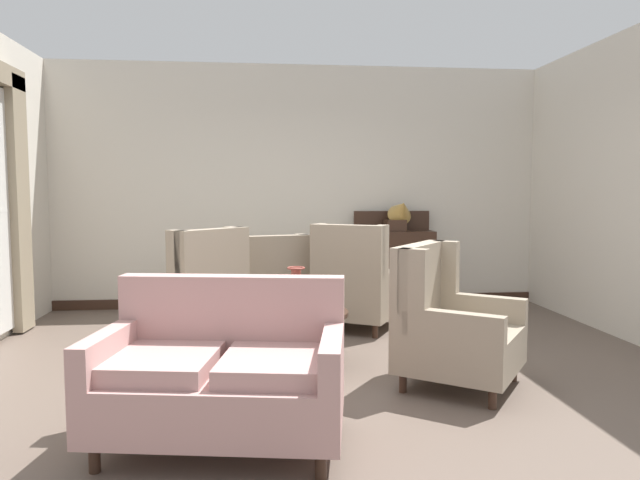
% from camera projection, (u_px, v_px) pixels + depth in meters
% --- Properties ---
extents(ground, '(8.51, 8.51, 0.00)m').
position_uv_depth(ground, '(327.00, 381.00, 4.35)').
color(ground, brown).
extents(wall_back, '(6.24, 0.08, 2.98)m').
position_uv_depth(wall_back, '(300.00, 187.00, 7.17)').
color(wall_back, silver).
rests_on(wall_back, ground).
extents(wall_right, '(0.08, 4.16, 2.98)m').
position_uv_depth(wall_right, '(636.00, 185.00, 5.42)').
color(wall_right, silver).
rests_on(wall_right, ground).
extents(baseboard_back, '(6.08, 0.03, 0.12)m').
position_uv_depth(baseboard_back, '(300.00, 301.00, 7.24)').
color(baseboard_back, '#382319').
rests_on(baseboard_back, ground).
extents(coffee_table, '(0.79, 0.79, 0.46)m').
position_uv_depth(coffee_table, '(300.00, 322.00, 4.69)').
color(coffee_table, '#382319').
rests_on(coffee_table, ground).
extents(porcelain_vase, '(0.17, 0.17, 0.36)m').
position_uv_depth(porcelain_vase, '(296.00, 292.00, 4.67)').
color(porcelain_vase, brown).
rests_on(porcelain_vase, coffee_table).
extents(settee, '(1.47, 1.01, 0.92)m').
position_uv_depth(settee, '(222.00, 375.00, 3.24)').
color(settee, tan).
rests_on(settee, ground).
extents(armchair_foreground_right, '(1.07, 1.11, 1.11)m').
position_uv_depth(armchair_foreground_right, '(356.00, 286.00, 5.94)').
color(armchair_foreground_right, gray).
rests_on(armchair_foreground_right, ground).
extents(armchair_beside_settee, '(0.98, 1.03, 0.98)m').
position_uv_depth(armchair_beside_settee, '(266.00, 285.00, 6.23)').
color(armchair_beside_settee, gray).
rests_on(armchair_beside_settee, ground).
extents(armchair_back_corner, '(1.12, 1.12, 1.04)m').
position_uv_depth(armchair_back_corner, '(450.00, 326.00, 4.24)').
color(armchair_back_corner, gray).
rests_on(armchair_back_corner, ground).
extents(armchair_near_sideboard, '(1.14, 1.14, 1.10)m').
position_uv_depth(armchair_near_sideboard, '(196.00, 296.00, 5.38)').
color(armchair_near_sideboard, gray).
rests_on(armchair_near_sideboard, ground).
extents(sideboard, '(0.95, 0.37, 1.19)m').
position_uv_depth(sideboard, '(394.00, 264.00, 7.07)').
color(sideboard, '#382319').
rests_on(sideboard, ground).
extents(gramophone, '(0.33, 0.39, 0.46)m').
position_uv_depth(gramophone, '(400.00, 214.00, 6.94)').
color(gramophone, '#382319').
rests_on(gramophone, sideboard).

